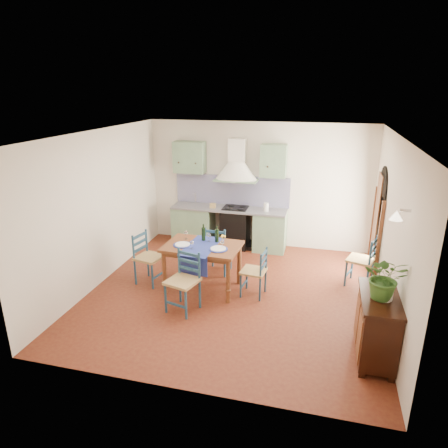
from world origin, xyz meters
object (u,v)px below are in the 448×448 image
at_px(chair_near, 184,281).
at_px(sideboard, 377,325).
at_px(dining_table, 202,250).
at_px(potted_plant, 385,278).

bearing_deg(chair_near, sideboard, -10.56).
height_order(dining_table, chair_near, dining_table).
height_order(dining_table, potted_plant, potted_plant).
bearing_deg(dining_table, sideboard, -25.04).
relative_size(sideboard, potted_plant, 1.78).
xyz_separation_m(dining_table, chair_near, (-0.08, -0.78, -0.23)).
height_order(chair_near, potted_plant, potted_plant).
distance_m(chair_near, sideboard, 2.96).
distance_m(dining_table, potted_plant, 3.19).
xyz_separation_m(dining_table, sideboard, (2.83, -1.32, -0.24)).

